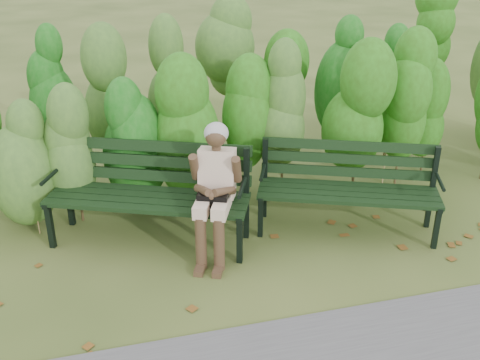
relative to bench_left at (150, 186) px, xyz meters
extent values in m
plane|color=#33451A|center=(0.86, -0.74, -0.61)|extent=(80.00, 80.00, 0.00)
cylinder|color=#47381E|center=(-1.28, 0.56, -0.21)|extent=(0.03, 0.03, 0.80)
ellipsoid|color=#295713|center=(-1.28, 0.56, 0.43)|extent=(0.64, 0.64, 1.44)
cylinder|color=#47381E|center=(-0.67, 0.56, -0.21)|extent=(0.03, 0.03, 0.80)
ellipsoid|color=#295713|center=(-0.67, 0.56, 0.43)|extent=(0.64, 0.64, 1.44)
cylinder|color=#47381E|center=(-0.06, 0.56, -0.21)|extent=(0.03, 0.03, 0.80)
ellipsoid|color=#295713|center=(-0.06, 0.56, 0.43)|extent=(0.64, 0.64, 1.44)
cylinder|color=#47381E|center=(0.55, 0.56, -0.21)|extent=(0.03, 0.03, 0.80)
ellipsoid|color=#295713|center=(0.55, 0.56, 0.43)|extent=(0.64, 0.64, 1.44)
cylinder|color=#47381E|center=(1.16, 0.56, -0.21)|extent=(0.03, 0.03, 0.80)
ellipsoid|color=#295713|center=(1.16, 0.56, 0.43)|extent=(0.64, 0.64, 1.44)
cylinder|color=#47381E|center=(1.78, 0.56, -0.21)|extent=(0.03, 0.03, 0.80)
ellipsoid|color=#295713|center=(1.78, 0.56, 0.43)|extent=(0.64, 0.64, 1.44)
cylinder|color=#47381E|center=(2.39, 0.56, -0.21)|extent=(0.03, 0.03, 0.80)
ellipsoid|color=#295713|center=(2.39, 0.56, 0.43)|extent=(0.64, 0.64, 1.44)
cylinder|color=#47381E|center=(3.00, 0.56, -0.21)|extent=(0.03, 0.03, 0.80)
ellipsoid|color=#295713|center=(3.00, 0.56, 0.43)|extent=(0.64, 0.64, 1.44)
cylinder|color=#47381E|center=(3.61, 0.56, -0.21)|extent=(0.03, 0.03, 0.80)
ellipsoid|color=#295713|center=(3.61, 0.56, 0.43)|extent=(0.64, 0.64, 1.44)
cylinder|color=#47381E|center=(4.22, 0.56, -0.21)|extent=(0.03, 0.03, 0.80)
ellipsoid|color=#295713|center=(4.22, 0.56, 0.43)|extent=(0.64, 0.64, 1.44)
cylinder|color=#47381E|center=(-1.06, 1.56, -0.06)|extent=(0.04, 0.04, 1.10)
ellipsoid|color=#105C11|center=(-1.06, 1.56, 0.82)|extent=(0.70, 0.70, 1.98)
cylinder|color=#47381E|center=(-0.29, 1.56, -0.06)|extent=(0.04, 0.04, 1.10)
ellipsoid|color=#105C11|center=(-0.29, 1.56, 0.82)|extent=(0.70, 0.70, 1.98)
cylinder|color=#47381E|center=(0.48, 1.56, -0.06)|extent=(0.04, 0.04, 1.10)
ellipsoid|color=#105C11|center=(0.48, 1.56, 0.82)|extent=(0.70, 0.70, 1.98)
cylinder|color=#47381E|center=(1.24, 1.56, -0.06)|extent=(0.04, 0.04, 1.10)
ellipsoid|color=#105C11|center=(1.24, 1.56, 0.82)|extent=(0.70, 0.70, 1.98)
cylinder|color=#47381E|center=(2.01, 1.56, -0.06)|extent=(0.04, 0.04, 1.10)
ellipsoid|color=#105C11|center=(2.01, 1.56, 0.82)|extent=(0.70, 0.70, 1.98)
cylinder|color=#47381E|center=(2.78, 1.56, -0.06)|extent=(0.04, 0.04, 1.10)
ellipsoid|color=#105C11|center=(2.78, 1.56, 0.82)|extent=(0.70, 0.70, 1.98)
cylinder|color=#47381E|center=(3.55, 1.56, -0.06)|extent=(0.04, 0.04, 1.10)
ellipsoid|color=#105C11|center=(3.55, 1.56, 0.82)|extent=(0.70, 0.70, 1.98)
cylinder|color=#47381E|center=(4.32, 1.56, -0.06)|extent=(0.04, 0.04, 1.10)
ellipsoid|color=#105C11|center=(4.32, 1.56, 0.82)|extent=(0.70, 0.70, 1.98)
cylinder|color=#47381E|center=(5.08, 1.56, -0.06)|extent=(0.04, 0.04, 1.10)
cube|color=brown|center=(-0.26, 0.25, -0.61)|extent=(0.11, 0.11, 0.01)
cube|color=brown|center=(-0.92, -0.44, -0.61)|extent=(0.09, 0.07, 0.01)
cube|color=brown|center=(2.25, 0.17, -0.61)|extent=(0.07, 0.09, 0.01)
cube|color=brown|center=(0.98, -0.30, -0.61)|extent=(0.11, 0.11, 0.01)
cube|color=brown|center=(0.61, 0.16, -0.61)|extent=(0.07, 0.09, 0.01)
cube|color=brown|center=(2.00, -1.86, -0.61)|extent=(0.11, 0.11, 0.01)
cube|color=brown|center=(-1.15, 0.01, -0.61)|extent=(0.10, 0.08, 0.01)
cube|color=brown|center=(1.37, -1.30, -0.61)|extent=(0.10, 0.11, 0.01)
cube|color=brown|center=(-0.54, -0.72, -0.61)|extent=(0.10, 0.09, 0.01)
cube|color=brown|center=(2.35, -0.91, -0.61)|extent=(0.11, 0.11, 0.01)
cube|color=brown|center=(-1.58, 0.11, -0.61)|extent=(0.11, 0.11, 0.01)
cube|color=brown|center=(-0.44, -0.93, -0.61)|extent=(0.10, 0.08, 0.01)
cube|color=brown|center=(1.69, 0.16, -0.61)|extent=(0.10, 0.08, 0.01)
cube|color=brown|center=(0.69, -1.83, -0.61)|extent=(0.11, 0.11, 0.01)
cube|color=brown|center=(3.24, -0.13, -0.61)|extent=(0.10, 0.08, 0.01)
cube|color=brown|center=(0.99, -1.46, -0.61)|extent=(0.10, 0.11, 0.01)
cube|color=brown|center=(-0.06, -0.62, -0.61)|extent=(0.10, 0.09, 0.01)
cube|color=brown|center=(1.82, -1.24, -0.61)|extent=(0.11, 0.11, 0.01)
cube|color=brown|center=(1.82, -0.80, -0.61)|extent=(0.11, 0.10, 0.01)
cube|color=brown|center=(2.06, -0.20, -0.61)|extent=(0.11, 0.10, 0.01)
cube|color=brown|center=(-0.54, -0.84, -0.61)|extent=(0.10, 0.11, 0.01)
cube|color=brown|center=(1.61, -0.06, -0.61)|extent=(0.11, 0.11, 0.01)
cube|color=brown|center=(-0.39, -0.24, -0.61)|extent=(0.10, 0.11, 0.01)
cube|color=brown|center=(-0.30, -1.36, -0.61)|extent=(0.08, 0.10, 0.01)
cube|color=black|center=(-0.13, -0.31, -0.09)|extent=(1.95, 0.93, 0.05)
cube|color=black|center=(-0.08, -0.18, -0.09)|extent=(1.95, 0.93, 0.05)
cube|color=black|center=(-0.02, -0.05, -0.09)|extent=(1.95, 0.93, 0.05)
cube|color=black|center=(0.04, 0.08, -0.09)|extent=(1.95, 0.93, 0.05)
cube|color=black|center=(0.08, 0.18, 0.03)|extent=(1.93, 0.87, 0.12)
cube|color=black|center=(0.08, 0.20, 0.20)|extent=(1.93, 0.87, 0.12)
cube|color=black|center=(0.09, 0.21, 0.36)|extent=(1.93, 0.87, 0.12)
cube|color=black|center=(-1.05, 0.06, -0.35)|extent=(0.08, 0.08, 0.52)
cube|color=black|center=(-0.85, 0.52, -0.09)|extent=(0.08, 0.08, 1.03)
cube|color=black|center=(-0.96, 0.27, -0.12)|extent=(0.28, 0.55, 0.05)
cylinder|color=black|center=(-0.98, 0.22, 0.14)|extent=(0.21, 0.41, 0.04)
cube|color=black|center=(0.77, -0.72, -0.35)|extent=(0.08, 0.08, 0.52)
cube|color=black|center=(0.96, -0.26, -0.09)|extent=(0.08, 0.08, 1.03)
cube|color=black|center=(0.86, -0.50, -0.12)|extent=(0.28, 0.55, 0.05)
cylinder|color=black|center=(0.84, -0.56, 0.14)|extent=(0.21, 0.41, 0.04)
cube|color=black|center=(1.96, -0.62, -0.13)|extent=(1.81, 0.84, 0.04)
cube|color=black|center=(2.01, -0.49, -0.13)|extent=(1.81, 0.84, 0.04)
cube|color=black|center=(2.06, -0.37, -0.13)|extent=(1.81, 0.84, 0.04)
cube|color=black|center=(2.11, -0.25, -0.13)|extent=(1.81, 0.84, 0.04)
cube|color=black|center=(2.15, -0.16, -0.02)|extent=(1.78, 0.78, 0.11)
cube|color=black|center=(2.16, -0.14, 0.13)|extent=(1.78, 0.78, 0.11)
cube|color=black|center=(2.16, -0.13, 0.28)|extent=(1.78, 0.78, 0.11)
cube|color=black|center=(1.11, -0.28, -0.37)|extent=(0.07, 0.07, 0.48)
cube|color=black|center=(1.29, 0.14, -0.13)|extent=(0.07, 0.07, 0.95)
cube|color=black|center=(1.20, -0.08, -0.15)|extent=(0.25, 0.51, 0.04)
cylinder|color=black|center=(1.18, -0.13, 0.08)|extent=(0.19, 0.38, 0.04)
cube|color=black|center=(2.80, -0.98, -0.37)|extent=(0.07, 0.07, 0.48)
cube|color=black|center=(2.97, -0.56, -0.13)|extent=(0.07, 0.07, 0.95)
cube|color=black|center=(2.88, -0.78, -0.15)|extent=(0.25, 0.51, 0.04)
cylinder|color=black|center=(2.86, -0.83, 0.08)|extent=(0.19, 0.38, 0.04)
cube|color=beige|center=(0.45, -0.55, 0.00)|extent=(0.29, 0.44, 0.13)
cube|color=beige|center=(0.61, -0.63, 0.00)|extent=(0.29, 0.44, 0.13)
cylinder|color=#483221|center=(0.38, -0.71, -0.33)|extent=(0.14, 0.14, 0.56)
cylinder|color=#483221|center=(0.55, -0.78, -0.33)|extent=(0.14, 0.14, 0.56)
cube|color=#483221|center=(0.35, -0.78, -0.58)|extent=(0.16, 0.22, 0.06)
cube|color=#483221|center=(0.52, -0.85, -0.58)|extent=(0.16, 0.22, 0.06)
cube|color=beige|center=(0.64, -0.34, 0.23)|extent=(0.43, 0.37, 0.51)
cylinder|color=#483221|center=(0.63, -0.36, 0.49)|extent=(0.09, 0.09, 0.10)
sphere|color=#483221|center=(0.62, -0.37, 0.62)|extent=(0.21, 0.21, 0.21)
ellipsoid|color=gray|center=(0.63, -0.35, 0.65)|extent=(0.24, 0.23, 0.22)
cylinder|color=#483221|center=(0.41, -0.33, 0.31)|extent=(0.16, 0.23, 0.31)
cylinder|color=#483221|center=(0.80, -0.50, 0.31)|extent=(0.16, 0.23, 0.31)
cylinder|color=#483221|center=(0.46, -0.50, 0.13)|extent=(0.15, 0.28, 0.13)
cylinder|color=#483221|center=(0.65, -0.58, 0.13)|extent=(0.27, 0.20, 0.13)
sphere|color=#483221|center=(0.53, -0.59, 0.11)|extent=(0.11, 0.11, 0.11)
cube|color=black|center=(0.53, -0.58, 0.04)|extent=(0.32, 0.23, 0.16)
camera|label=1|loc=(-0.45, -5.32, 2.50)|focal=42.00mm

